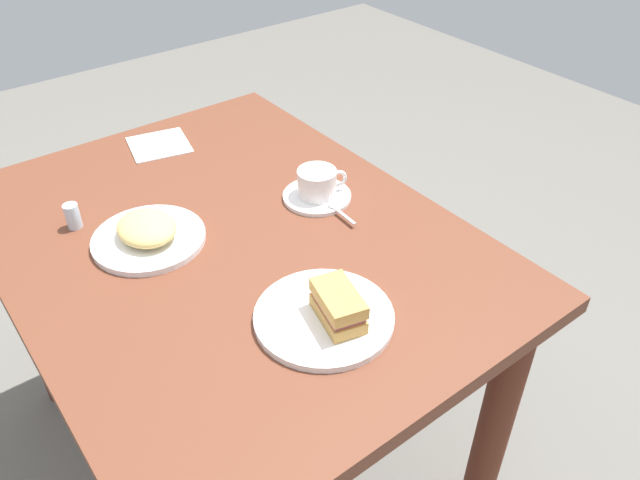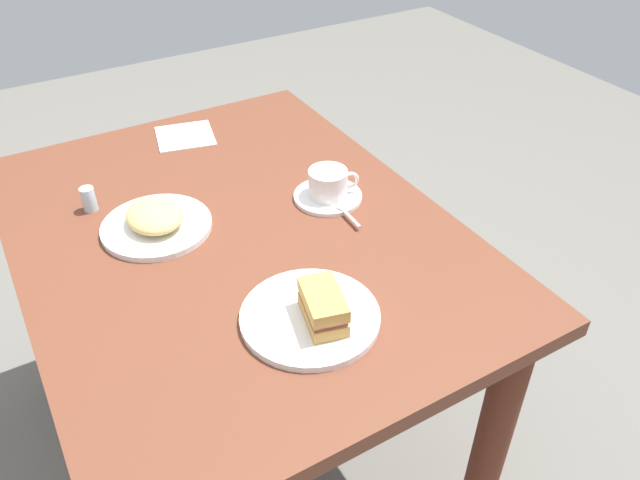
% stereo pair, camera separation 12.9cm
% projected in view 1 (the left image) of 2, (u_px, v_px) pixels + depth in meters
% --- Properties ---
extents(ground_plane, '(6.00, 6.00, 0.00)m').
position_uv_depth(ground_plane, '(251.00, 444.00, 1.81)').
color(ground_plane, '#64615A').
extents(dining_table, '(1.19, 0.90, 0.75)m').
position_uv_depth(dining_table, '(233.00, 282.00, 1.44)').
color(dining_table, brown).
rests_on(dining_table, ground_plane).
extents(sandwich_plate, '(0.26, 0.26, 0.01)m').
position_uv_depth(sandwich_plate, '(324.00, 317.00, 1.15)').
color(sandwich_plate, white).
rests_on(sandwich_plate, dining_table).
extents(sandwich_front, '(0.13, 0.09, 0.06)m').
position_uv_depth(sandwich_front, '(338.00, 306.00, 1.11)').
color(sandwich_front, '#BE8D45').
rests_on(sandwich_front, sandwich_plate).
extents(coffee_saucer, '(0.16, 0.16, 0.01)m').
position_uv_depth(coffee_saucer, '(317.00, 196.00, 1.47)').
color(coffee_saucer, white).
rests_on(coffee_saucer, dining_table).
extents(coffee_cup, '(0.09, 0.12, 0.06)m').
position_uv_depth(coffee_cup, '(318.00, 182.00, 1.45)').
color(coffee_cup, white).
rests_on(coffee_cup, coffee_saucer).
extents(spoon, '(0.10, 0.02, 0.01)m').
position_uv_depth(spoon, '(337.00, 210.00, 1.41)').
color(spoon, silver).
rests_on(spoon, coffee_saucer).
extents(side_plate, '(0.24, 0.24, 0.01)m').
position_uv_depth(side_plate, '(149.00, 239.00, 1.33)').
color(side_plate, white).
rests_on(side_plate, dining_table).
extents(side_food_pile, '(0.14, 0.12, 0.04)m').
position_uv_depth(side_food_pile, '(147.00, 228.00, 1.32)').
color(side_food_pile, tan).
rests_on(side_food_pile, side_plate).
extents(napkin, '(0.18, 0.18, 0.00)m').
position_uv_depth(napkin, '(159.00, 145.00, 1.68)').
color(napkin, white).
rests_on(napkin, dining_table).
extents(salt_shaker, '(0.03, 0.03, 0.06)m').
position_uv_depth(salt_shaker, '(73.00, 216.00, 1.36)').
color(salt_shaker, silver).
rests_on(salt_shaker, dining_table).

